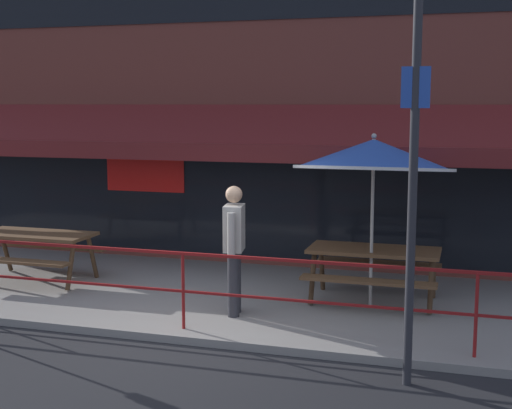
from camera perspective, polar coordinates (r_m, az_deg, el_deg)
ground_plane at (r=8.78m, az=-6.56°, el=-11.03°), size 120.00×120.00×0.00m
patio_deck at (r=10.54m, az=-2.21°, el=-7.41°), size 15.00×4.00×0.10m
restaurant_building at (r=12.30m, az=1.15°, el=11.07°), size 15.00×1.60×7.06m
patio_railing at (r=8.82m, az=-5.87°, el=-5.51°), size 13.84×0.04×0.97m
picnic_table_left at (r=11.66m, az=-17.19°, el=-2.95°), size 1.80×1.42×0.76m
picnic_table_centre at (r=10.09m, az=9.40°, el=-4.39°), size 1.80×1.42×0.76m
patio_umbrella_centre at (r=9.60m, az=9.39°, el=3.89°), size 2.14×2.14×2.39m
pedestrian_walking at (r=9.31m, az=-1.76°, el=-3.11°), size 0.31×0.61×1.71m
street_sign_pole at (r=7.20m, az=12.46°, el=2.23°), size 0.28×0.09×4.19m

